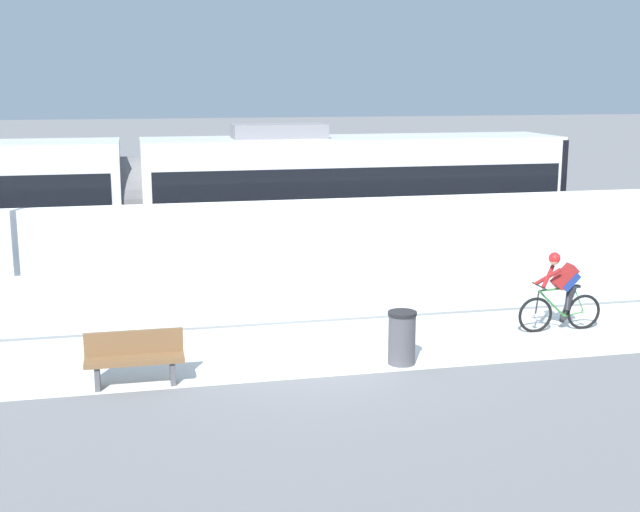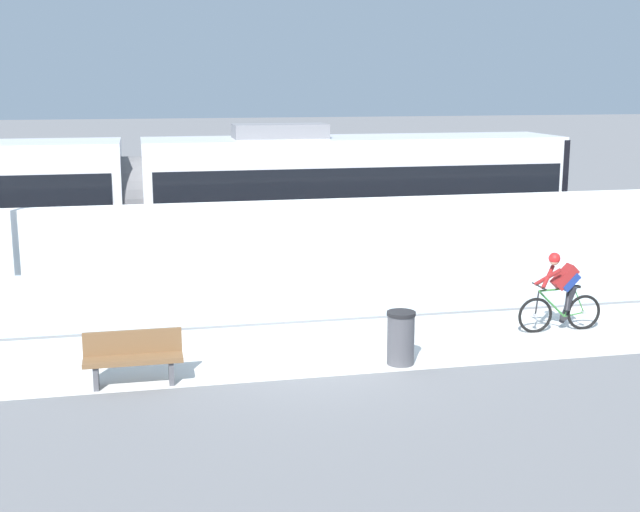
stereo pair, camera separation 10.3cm
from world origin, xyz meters
TOP-DOWN VIEW (x-y plane):
  - ground_plane at (0.00, 0.00)m, footprint 200.00×200.00m
  - bike_path_deck at (0.00, 0.00)m, footprint 32.00×3.20m
  - glass_parapet at (0.00, 1.85)m, footprint 32.00×0.05m
  - concrete_barrier_wall at (0.00, 3.65)m, footprint 32.00×0.36m
  - tram_rail_near at (0.00, 6.13)m, footprint 32.00×0.08m
  - tram_rail_far at (0.00, 7.57)m, footprint 32.00×0.08m
  - tram at (-3.26, 6.85)m, footprint 22.56×2.54m
  - cyclist_on_bike at (4.98, 0.00)m, footprint 1.77×0.58m
  - trash_bin at (1.27, -1.25)m, footprint 0.51×0.51m
  - bench at (-3.31, -1.29)m, footprint 1.60×0.45m

SIDE VIEW (x-z plane):
  - ground_plane at x=0.00m, z-range 0.00..0.00m
  - tram_rail_near at x=0.00m, z-range 0.00..0.01m
  - tram_rail_far at x=0.00m, z-range 0.00..0.01m
  - bike_path_deck at x=0.00m, z-range 0.00..0.01m
  - bench at x=-3.31m, z-range 0.03..0.92m
  - trash_bin at x=1.27m, z-range 0.00..0.96m
  - glass_parapet at x=0.00m, z-range 0.00..1.23m
  - cyclist_on_bike at x=4.98m, z-range -0.02..1.59m
  - concrete_barrier_wall at x=0.00m, z-range 0.00..2.27m
  - tram at x=-3.26m, z-range -0.01..3.80m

